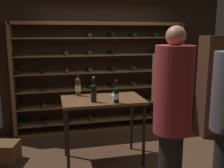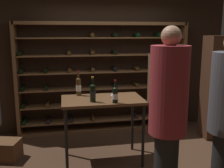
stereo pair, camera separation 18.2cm
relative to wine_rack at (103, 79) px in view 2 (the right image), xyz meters
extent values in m
plane|color=#472D1E|center=(0.10, -1.47, -1.05)|extent=(9.37, 9.37, 0.00)
cube|color=#332319|center=(0.10, 0.21, 0.38)|extent=(4.94, 0.10, 2.86)
cube|color=brown|center=(-1.62, 0.00, 0.02)|extent=(0.06, 0.32, 2.14)
cube|color=brown|center=(1.62, 0.00, 0.02)|extent=(0.06, 0.32, 2.14)
cube|color=brown|center=(0.00, 0.00, 1.06)|extent=(3.24, 0.32, 0.06)
cube|color=brown|center=(0.00, 0.00, -1.02)|extent=(3.24, 0.32, 0.06)
cube|color=brown|center=(0.00, 0.00, -0.83)|extent=(3.16, 0.32, 0.02)
cylinder|color=black|center=(-1.52, 0.00, -0.77)|extent=(0.08, 0.30, 0.08)
cylinder|color=black|center=(-1.09, 0.00, -0.77)|extent=(0.08, 0.30, 0.08)
cylinder|color=black|center=(-0.65, 0.00, -0.77)|extent=(0.08, 0.30, 0.08)
cylinder|color=#4C3314|center=(-0.22, 0.00, -0.77)|extent=(0.08, 0.30, 0.08)
cylinder|color=black|center=(0.65, 0.00, -0.77)|extent=(0.08, 0.30, 0.08)
cylinder|color=#4C3314|center=(1.09, 0.00, -0.77)|extent=(0.08, 0.30, 0.08)
cylinder|color=#4C3314|center=(1.52, 0.00, -0.77)|extent=(0.08, 0.30, 0.08)
cube|color=brown|center=(0.00, 0.00, -0.50)|extent=(3.16, 0.32, 0.02)
cylinder|color=black|center=(-1.52, 0.00, -0.45)|extent=(0.08, 0.30, 0.08)
cylinder|color=#4C3314|center=(-1.09, 0.00, -0.45)|extent=(0.08, 0.30, 0.08)
cylinder|color=black|center=(-0.65, 0.00, -0.45)|extent=(0.08, 0.30, 0.08)
cylinder|color=black|center=(-0.22, 0.00, -0.45)|extent=(0.08, 0.30, 0.08)
cylinder|color=#4C3314|center=(1.09, 0.00, -0.45)|extent=(0.08, 0.30, 0.08)
cube|color=brown|center=(0.00, 0.00, -0.18)|extent=(3.16, 0.32, 0.02)
cylinder|color=black|center=(-1.52, 0.00, -0.13)|extent=(0.08, 0.30, 0.08)
cylinder|color=black|center=(-1.09, 0.00, -0.13)|extent=(0.08, 0.30, 0.08)
cylinder|color=black|center=(-0.22, 0.00, -0.13)|extent=(0.08, 0.30, 0.08)
cylinder|color=black|center=(0.22, 0.00, -0.13)|extent=(0.08, 0.30, 0.08)
cylinder|color=#4C3314|center=(0.65, 0.00, -0.13)|extent=(0.08, 0.30, 0.08)
cylinder|color=black|center=(1.09, 0.00, -0.13)|extent=(0.08, 0.30, 0.08)
cylinder|color=black|center=(1.52, 0.00, -0.13)|extent=(0.08, 0.30, 0.08)
cube|color=brown|center=(0.00, 0.00, 0.14)|extent=(3.16, 0.32, 0.02)
cylinder|color=black|center=(-1.52, 0.00, 0.20)|extent=(0.08, 0.30, 0.08)
cylinder|color=black|center=(-1.09, 0.00, 0.20)|extent=(0.08, 0.30, 0.08)
cylinder|color=#4C3314|center=(-0.65, 0.00, 0.20)|extent=(0.08, 0.30, 0.08)
cylinder|color=#4C3314|center=(-0.22, 0.00, 0.20)|extent=(0.08, 0.30, 0.08)
cylinder|color=black|center=(0.22, 0.00, 0.20)|extent=(0.08, 0.30, 0.08)
cylinder|color=#4C3314|center=(0.65, 0.00, 0.20)|extent=(0.08, 0.30, 0.08)
cylinder|color=#4C3314|center=(1.09, 0.00, 0.20)|extent=(0.08, 0.30, 0.08)
cylinder|color=black|center=(1.52, 0.00, 0.20)|extent=(0.08, 0.30, 0.08)
cube|color=brown|center=(0.00, 0.00, 0.47)|extent=(3.16, 0.32, 0.02)
cylinder|color=black|center=(-1.52, 0.00, 0.52)|extent=(0.08, 0.30, 0.08)
cylinder|color=#4C3314|center=(-0.65, 0.00, 0.52)|extent=(0.08, 0.30, 0.08)
cylinder|color=#4C3314|center=(-0.22, 0.00, 0.52)|extent=(0.08, 0.30, 0.08)
cylinder|color=black|center=(0.22, 0.00, 0.52)|extent=(0.08, 0.30, 0.08)
cylinder|color=black|center=(1.09, 0.00, 0.52)|extent=(0.08, 0.30, 0.08)
cylinder|color=black|center=(1.52, 0.00, 0.52)|extent=(0.08, 0.30, 0.08)
cube|color=brown|center=(0.00, 0.00, 0.79)|extent=(3.16, 0.32, 0.02)
cylinder|color=#4C3314|center=(-0.22, 0.00, 0.85)|extent=(0.08, 0.30, 0.08)
cylinder|color=black|center=(0.22, 0.00, 0.85)|extent=(0.08, 0.30, 0.08)
cylinder|color=black|center=(0.65, 0.00, 0.85)|extent=(0.08, 0.30, 0.08)
cylinder|color=black|center=(1.09, 0.00, 0.85)|extent=(0.08, 0.30, 0.08)
cube|color=brown|center=(-0.21, -1.29, -0.09)|extent=(1.19, 0.70, 0.04)
cylinder|color=black|center=(-0.76, -1.59, -0.58)|extent=(0.04, 0.04, 0.95)
cylinder|color=black|center=(0.33, -1.59, -0.58)|extent=(0.04, 0.04, 0.95)
cylinder|color=black|center=(-0.76, -0.99, -0.58)|extent=(0.04, 0.04, 0.95)
cylinder|color=black|center=(0.33, -0.99, -0.58)|extent=(0.04, 0.04, 0.95)
cylinder|color=black|center=(1.04, -2.48, -0.64)|extent=(0.28, 0.28, 0.84)
cylinder|color=#9E2D33|center=(0.32, -2.47, 0.29)|extent=(0.41, 0.41, 0.95)
sphere|color=#AD7A5B|center=(0.32, -2.47, 0.86)|extent=(0.21, 0.21, 0.21)
cube|color=olive|center=(0.14, -2.36, 0.40)|extent=(0.03, 0.05, 0.53)
cube|color=brown|center=(-1.72, -0.96, -0.90)|extent=(0.55, 0.45, 0.30)
cube|color=#4C2D1E|center=(1.98, -0.72, -0.11)|extent=(0.44, 0.36, 1.89)
cylinder|color=black|center=(-0.08, -1.56, 0.04)|extent=(0.08, 0.08, 0.21)
cone|color=black|center=(-0.08, -1.56, 0.15)|extent=(0.08, 0.08, 0.03)
cylinder|color=black|center=(-0.08, -1.56, 0.20)|extent=(0.03, 0.03, 0.07)
cylinder|color=maroon|center=(-0.08, -1.56, 0.24)|extent=(0.03, 0.03, 0.02)
cylinder|color=silver|center=(-0.08, -1.56, 0.02)|extent=(0.08, 0.08, 0.08)
cylinder|color=black|center=(-0.37, -1.45, 0.05)|extent=(0.08, 0.08, 0.24)
cone|color=black|center=(-0.37, -1.45, 0.18)|extent=(0.08, 0.08, 0.03)
cylinder|color=black|center=(-0.37, -1.45, 0.23)|extent=(0.03, 0.03, 0.08)
cylinder|color=#B7932D|center=(-0.37, -1.45, 0.28)|extent=(0.03, 0.03, 0.02)
cylinder|color=black|center=(-0.37, -1.45, 0.04)|extent=(0.08, 0.08, 0.09)
cylinder|color=#4C3314|center=(-0.54, -1.02, 0.06)|extent=(0.08, 0.08, 0.26)
cone|color=#4C3314|center=(-0.54, -1.02, 0.20)|extent=(0.08, 0.08, 0.03)
cylinder|color=#4C3314|center=(-0.54, -1.02, 0.26)|extent=(0.03, 0.03, 0.08)
cylinder|color=maroon|center=(-0.54, -1.02, 0.31)|extent=(0.03, 0.03, 0.02)
cylinder|color=silver|center=(-0.54, -1.02, 0.05)|extent=(0.08, 0.08, 0.10)
cylinder|color=silver|center=(-0.06, -1.39, -0.07)|extent=(0.07, 0.07, 0.00)
cylinder|color=silver|center=(-0.06, -1.39, -0.03)|extent=(0.01, 0.01, 0.06)
cone|color=silver|center=(-0.06, -1.39, 0.03)|extent=(0.09, 0.09, 0.06)
cylinder|color=#590A14|center=(-0.06, -1.39, 0.02)|extent=(0.05, 0.05, 0.02)
camera|label=1|loc=(-0.94, -4.98, 0.89)|focal=42.15mm
camera|label=2|loc=(-0.76, -5.02, 0.89)|focal=42.15mm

